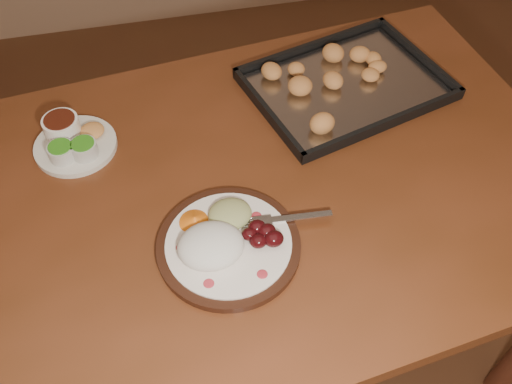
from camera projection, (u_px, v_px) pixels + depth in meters
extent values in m
cube|color=brown|center=(225.00, 199.00, 1.19)|extent=(1.60, 1.08, 0.04)
cylinder|color=#522718|center=(394.00, 128.00, 1.85)|extent=(0.07, 0.07, 0.71)
cylinder|color=black|center=(229.00, 246.00, 1.08)|extent=(0.27, 0.27, 0.02)
cylinder|color=white|center=(229.00, 243.00, 1.07)|extent=(0.24, 0.24, 0.01)
ellipsoid|color=#B72B38|center=(209.00, 283.00, 1.01)|extent=(0.02, 0.02, 0.00)
ellipsoid|color=#B72B38|center=(262.00, 274.00, 1.03)|extent=(0.02, 0.02, 0.00)
ellipsoid|color=#B72B38|center=(256.00, 216.00, 1.11)|extent=(0.02, 0.02, 0.00)
ellipsoid|color=#B72B38|center=(181.00, 247.00, 1.06)|extent=(0.02, 0.02, 0.00)
ellipsoid|color=silver|center=(211.00, 246.00, 1.05)|extent=(0.14, 0.12, 0.06)
ellipsoid|color=#45090E|center=(258.00, 241.00, 1.05)|extent=(0.03, 0.03, 0.03)
ellipsoid|color=#45090E|center=(267.00, 231.00, 1.07)|extent=(0.03, 0.03, 0.03)
ellipsoid|color=#45090E|center=(257.00, 227.00, 1.07)|extent=(0.03, 0.03, 0.03)
ellipsoid|color=#45090E|center=(274.00, 239.00, 1.06)|extent=(0.03, 0.03, 0.03)
ellipsoid|color=#45090E|center=(250.00, 234.00, 1.06)|extent=(0.03, 0.03, 0.03)
ellipsoid|color=tan|center=(230.00, 214.00, 1.10)|extent=(0.09, 0.09, 0.03)
cone|color=orange|center=(195.00, 220.00, 1.09)|extent=(0.08, 0.09, 0.03)
cube|color=silver|center=(299.00, 217.00, 1.10)|extent=(0.13, 0.02, 0.00)
cube|color=silver|center=(263.00, 221.00, 1.10)|extent=(0.04, 0.02, 0.00)
cylinder|color=silver|center=(251.00, 226.00, 1.09)|extent=(0.03, 0.00, 0.00)
cylinder|color=silver|center=(251.00, 223.00, 1.09)|extent=(0.03, 0.00, 0.00)
cylinder|color=silver|center=(250.00, 221.00, 1.10)|extent=(0.03, 0.00, 0.00)
cylinder|color=silver|center=(250.00, 218.00, 1.10)|extent=(0.03, 0.00, 0.00)
cylinder|color=silver|center=(76.00, 146.00, 1.24)|extent=(0.18, 0.18, 0.01)
cylinder|color=beige|center=(62.00, 152.00, 1.20)|extent=(0.06, 0.06, 0.03)
cylinder|color=#33891B|center=(60.00, 147.00, 1.19)|extent=(0.05, 0.05, 0.00)
cylinder|color=beige|center=(84.00, 149.00, 1.21)|extent=(0.06, 0.06, 0.03)
cylinder|color=#33891B|center=(82.00, 144.00, 1.19)|extent=(0.05, 0.05, 0.00)
cylinder|color=white|center=(62.00, 127.00, 1.24)|extent=(0.08, 0.08, 0.04)
cylinder|color=#3E150B|center=(59.00, 120.00, 1.22)|extent=(0.07, 0.07, 0.00)
ellipsoid|color=#D38A4A|center=(92.00, 130.00, 1.25)|extent=(0.05, 0.05, 0.02)
cube|color=black|center=(346.00, 87.00, 1.37)|extent=(0.52, 0.43, 0.01)
cube|color=black|center=(312.00, 46.00, 1.45)|extent=(0.43, 0.13, 0.02)
cube|color=black|center=(386.00, 123.00, 1.27)|extent=(0.43, 0.13, 0.02)
cube|color=black|center=(419.00, 55.00, 1.42)|extent=(0.10, 0.32, 0.02)
cube|color=black|center=(268.00, 112.00, 1.29)|extent=(0.10, 0.32, 0.02)
cube|color=#B9B9BE|center=(346.00, 85.00, 1.37)|extent=(0.48, 0.40, 0.00)
ellipsoid|color=#D5844A|center=(366.00, 72.00, 1.37)|extent=(0.05, 0.05, 0.03)
ellipsoid|color=#D5844A|center=(370.00, 57.00, 1.40)|extent=(0.07, 0.07, 0.03)
ellipsoid|color=#D5844A|center=(334.00, 54.00, 1.41)|extent=(0.06, 0.06, 0.03)
ellipsoid|color=#D5844A|center=(320.00, 72.00, 1.37)|extent=(0.06, 0.06, 0.03)
ellipsoid|color=#D5844A|center=(308.00, 77.00, 1.36)|extent=(0.07, 0.07, 0.03)
ellipsoid|color=#D5844A|center=(328.00, 86.00, 1.33)|extent=(0.05, 0.05, 0.03)
ellipsoid|color=#D5844A|center=(323.00, 102.00, 1.30)|extent=(0.07, 0.07, 0.03)
ellipsoid|color=#D5844A|center=(362.00, 106.00, 1.29)|extent=(0.06, 0.06, 0.03)
ellipsoid|color=#D5844A|center=(375.00, 86.00, 1.34)|extent=(0.06, 0.06, 0.03)
ellipsoid|color=#D5844A|center=(386.00, 80.00, 1.35)|extent=(0.07, 0.07, 0.03)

